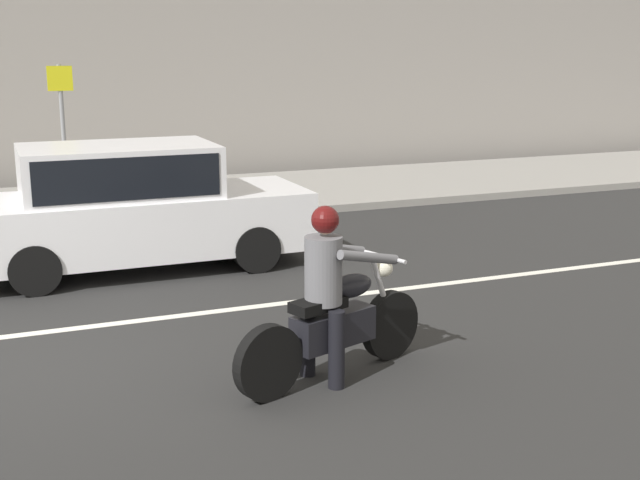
{
  "coord_description": "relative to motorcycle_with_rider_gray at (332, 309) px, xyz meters",
  "views": [
    {
      "loc": [
        -0.22,
        -8.0,
        2.98
      ],
      "look_at": [
        2.79,
        -0.62,
        1.12
      ],
      "focal_mm": 46.36,
      "sensor_mm": 36.0,
      "label": 1
    }
  ],
  "objects": [
    {
      "name": "ground_plane",
      "position": [
        -2.59,
        1.41,
        -0.66
      ],
      "size": [
        80.0,
        80.0,
        0.0
      ],
      "primitive_type": "plane",
      "color": "#272727"
    },
    {
      "name": "sidewalk_slab",
      "position": [
        -2.59,
        9.41,
        -0.59
      ],
      "size": [
        40.0,
        4.4,
        0.14
      ],
      "primitive_type": "cube",
      "color": "gray",
      "rests_on": "ground_plane"
    },
    {
      "name": "motorcycle_with_rider_gray",
      "position": [
        0.0,
        0.0,
        0.0
      ],
      "size": [
        2.1,
        0.94,
        1.63
      ],
      "color": "black",
      "rests_on": "ground_plane"
    },
    {
      "name": "street_sign_post",
      "position": [
        -1.45,
        9.06,
        1.03
      ],
      "size": [
        0.44,
        0.08,
        2.56
      ],
      "color": "gray",
      "rests_on": "sidewalk_slab"
    },
    {
      "name": "parked_sedan_white",
      "position": [
        -1.02,
        4.6,
        0.22
      ],
      "size": [
        4.61,
        1.82,
        1.72
      ],
      "color": "silver",
      "rests_on": "ground_plane"
    }
  ]
}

